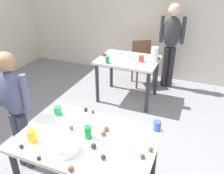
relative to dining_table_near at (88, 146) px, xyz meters
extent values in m
cube|color=beige|center=(0.01, 3.28, 0.65)|extent=(6.40, 0.10, 2.60)
cube|color=white|center=(0.00, 0.00, 0.08)|extent=(1.23, 0.82, 0.04)
cylinder|color=#2D2D33|center=(-0.55, 0.35, -0.30)|extent=(0.06, 0.06, 0.71)
cylinder|color=#2D2D33|center=(0.55, 0.35, -0.30)|extent=(0.06, 0.06, 0.71)
cube|color=silver|center=(-0.30, 2.06, 0.08)|extent=(1.00, 0.76, 0.04)
cylinder|color=#2D2D33|center=(-0.74, 1.74, -0.30)|extent=(0.06, 0.06, 0.71)
cylinder|color=#2D2D33|center=(0.14, 1.74, -0.30)|extent=(0.06, 0.06, 0.71)
cylinder|color=#2D2D33|center=(-0.74, 2.38, -0.30)|extent=(0.06, 0.06, 0.71)
cylinder|color=#2D2D33|center=(0.14, 2.38, -0.30)|extent=(0.06, 0.06, 0.71)
cube|color=brown|center=(-0.20, 2.72, -0.22)|extent=(0.55, 0.55, 0.04)
cube|color=brown|center=(-0.30, 2.87, 0.01)|extent=(0.34, 0.24, 0.42)
cylinder|color=brown|center=(0.04, 2.67, -0.45)|extent=(0.04, 0.04, 0.41)
cylinder|color=brown|center=(-0.25, 2.49, -0.45)|extent=(0.04, 0.04, 0.41)
cylinder|color=brown|center=(-0.15, 2.96, -0.45)|extent=(0.04, 0.04, 0.41)
cylinder|color=brown|center=(-0.43, 2.77, -0.45)|extent=(0.04, 0.04, 0.41)
cylinder|color=#383D4C|center=(-0.95, 0.10, -0.30)|extent=(0.11, 0.11, 0.71)
cylinder|color=#383D4C|center=(-0.84, 0.09, -0.30)|extent=(0.11, 0.11, 0.71)
ellipsoid|color=#4C5175|center=(-0.89, 0.10, 0.31)|extent=(0.33, 0.22, 0.50)
sphere|color=#997051|center=(-0.89, 0.10, 0.66)|extent=(0.19, 0.19, 0.19)
cylinder|color=#4C5175|center=(-0.70, 0.08, 0.35)|extent=(0.07, 0.07, 0.43)
cylinder|color=#28282D|center=(0.32, 2.82, -0.26)|extent=(0.11, 0.11, 0.80)
cylinder|color=#28282D|center=(0.21, 2.81, -0.26)|extent=(0.11, 0.11, 0.80)
ellipsoid|color=#333338|center=(0.27, 2.82, 0.43)|extent=(0.34, 0.23, 0.57)
sphere|color=beige|center=(0.27, 2.82, 0.82)|extent=(0.22, 0.22, 0.22)
cylinder|color=#333338|center=(0.46, 2.84, 0.47)|extent=(0.08, 0.08, 0.48)
cylinder|color=#333338|center=(0.08, 2.80, 0.47)|extent=(0.08, 0.08, 0.48)
cylinder|color=white|center=(-0.07, -0.21, 0.14)|extent=(0.22, 0.22, 0.08)
cylinder|color=#198438|center=(0.01, 0.00, 0.16)|extent=(0.07, 0.07, 0.12)
cube|color=silver|center=(-0.25, -0.12, 0.10)|extent=(0.17, 0.02, 0.01)
cylinder|color=#3351B2|center=(0.55, 0.34, 0.14)|extent=(0.08, 0.08, 0.10)
cylinder|color=green|center=(-0.45, 0.22, 0.14)|extent=(0.08, 0.08, 0.09)
cylinder|color=yellow|center=(-0.42, -0.22, 0.15)|extent=(0.08, 0.08, 0.12)
sphere|color=brown|center=(-0.19, 0.05, 0.12)|extent=(0.04, 0.04, 0.04)
sphere|color=#3D2319|center=(0.12, -0.10, 0.12)|extent=(0.05, 0.05, 0.05)
sphere|color=brown|center=(-0.13, 0.37, 0.11)|extent=(0.04, 0.04, 0.04)
sphere|color=brown|center=(0.57, 0.04, 0.12)|extent=(0.04, 0.04, 0.04)
sphere|color=#3D2319|center=(0.24, -0.19, 0.12)|extent=(0.04, 0.04, 0.04)
sphere|color=#3D2319|center=(-0.21, 0.37, 0.12)|extent=(0.04, 0.04, 0.04)
sphere|color=brown|center=(0.12, 0.08, 0.12)|extent=(0.05, 0.05, 0.05)
sphere|color=#3D2319|center=(-0.22, -0.38, 0.11)|extent=(0.04, 0.04, 0.04)
sphere|color=brown|center=(0.53, -0.06, 0.12)|extent=(0.04, 0.04, 0.04)
sphere|color=brown|center=(-0.05, 0.10, 0.12)|extent=(0.05, 0.05, 0.05)
sphere|color=brown|center=(0.07, -0.38, 0.12)|extent=(0.05, 0.05, 0.05)
sphere|color=#3D2319|center=(-0.45, -0.33, 0.12)|extent=(0.04, 0.04, 0.04)
sphere|color=brown|center=(0.12, 0.15, 0.12)|extent=(0.05, 0.05, 0.05)
cylinder|color=white|center=(0.13, 2.11, 0.22)|extent=(0.11, 0.11, 0.24)
cylinder|color=green|center=(-0.55, 1.75, 0.15)|extent=(0.07, 0.07, 0.12)
cylinder|color=red|center=(-0.07, 2.02, 0.14)|extent=(0.09, 0.09, 0.10)
torus|color=white|center=(-0.53, 2.30, 0.11)|extent=(0.10, 0.10, 0.03)
torus|color=brown|center=(0.13, 2.24, 0.12)|extent=(0.14, 0.14, 0.04)
torus|color=brown|center=(-0.75, 2.07, 0.11)|extent=(0.11, 0.11, 0.03)
camera|label=1|loc=(0.82, -1.42, 1.43)|focal=36.85mm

